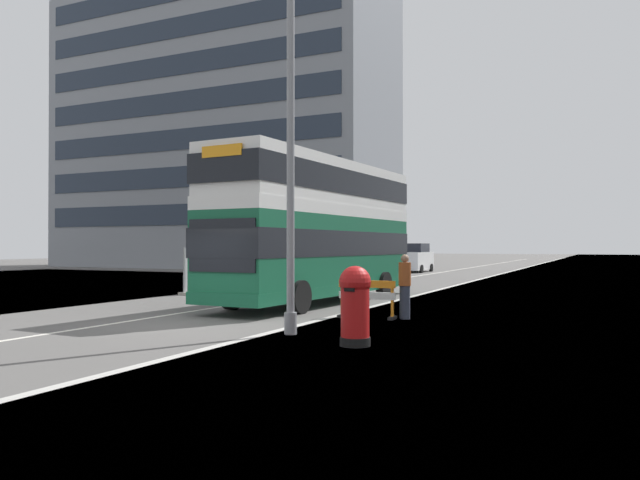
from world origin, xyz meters
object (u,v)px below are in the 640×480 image
at_px(lamppost_foreground, 291,137).
at_px(pedestrian_at_kerb, 405,286).
at_px(red_pillar_postbox, 355,302).
at_px(double_decker_bus, 318,228).
at_px(car_oncoming_near, 369,261).
at_px(car_receding_mid, 414,258).
at_px(roadworks_barrier, 367,295).

bearing_deg(lamppost_foreground, pedestrian_at_kerb, 69.64).
distance_m(lamppost_foreground, red_pillar_postbox, 4.20).
relative_size(double_decker_bus, car_oncoming_near, 2.75).
bearing_deg(car_oncoming_near, car_receding_mid, 88.65).
xyz_separation_m(red_pillar_postbox, roadworks_barrier, (-1.48, 4.50, -0.24)).
xyz_separation_m(roadworks_barrier, pedestrian_at_kerb, (1.00, 0.31, 0.25)).
bearing_deg(double_decker_bus, lamppost_foreground, -69.08).
height_order(red_pillar_postbox, car_receding_mid, car_receding_mid).
height_order(roadworks_barrier, pedestrian_at_kerb, pedestrian_at_kerb).
relative_size(car_oncoming_near, car_receding_mid, 0.93).
distance_m(double_decker_bus, lamppost_foreground, 8.04).
bearing_deg(car_receding_mid, lamppost_foreground, -78.01).
bearing_deg(car_oncoming_near, lamppost_foreground, -73.22).
height_order(double_decker_bus, pedestrian_at_kerb, double_decker_bus).
relative_size(double_decker_bus, roadworks_barrier, 6.91).
distance_m(car_oncoming_near, pedestrian_at_kerb, 21.97).
xyz_separation_m(red_pillar_postbox, car_receding_mid, (-9.00, 34.09, 0.15)).
bearing_deg(roadworks_barrier, red_pillar_postbox, -71.75).
distance_m(roadworks_barrier, car_receding_mid, 30.53).
xyz_separation_m(lamppost_foreground, roadworks_barrier, (0.46, 3.63, -3.86)).
distance_m(red_pillar_postbox, roadworks_barrier, 4.75).
distance_m(red_pillar_postbox, car_receding_mid, 35.26).
bearing_deg(red_pillar_postbox, car_receding_mid, 104.79).
bearing_deg(red_pillar_postbox, lamppost_foreground, 155.90).
distance_m(lamppost_foreground, car_oncoming_near, 25.42).
bearing_deg(roadworks_barrier, car_receding_mid, 104.25).
height_order(lamppost_foreground, car_receding_mid, lamppost_foreground).
height_order(double_decker_bus, car_oncoming_near, double_decker_bus).
xyz_separation_m(double_decker_bus, roadworks_barrier, (3.25, -3.67, -2.01)).
height_order(double_decker_bus, car_receding_mid, double_decker_bus).
relative_size(red_pillar_postbox, pedestrian_at_kerb, 0.91).
distance_m(double_decker_bus, red_pillar_postbox, 9.61).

